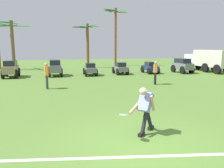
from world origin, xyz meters
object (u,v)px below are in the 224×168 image
frisbee_in_flight (124,115)px  parked_car_slot_b (11,68)px  parked_car_slot_d (90,69)px  palm_tree_left_of_centre (12,42)px  palm_tree_right_of_centre (87,42)px  parked_car_slot_f (150,67)px  parked_car_slot_e (120,68)px  parked_car_slot_g (182,65)px  teammate_midfield (155,71)px  palm_tree_far_right (115,32)px  frisbee_thrower (145,108)px  parked_car_slot_c (55,67)px  box_truck (207,59)px  teammate_near_sideline (47,73)px

frisbee_in_flight → parked_car_slot_b: (-5.91, 14.11, -0.00)m
parked_car_slot_d → palm_tree_left_of_centre: bearing=142.0°
palm_tree_right_of_centre → parked_car_slot_f: bearing=-51.6°
parked_car_slot_e → parked_car_slot_g: bearing=-3.1°
teammate_midfield → palm_tree_far_right: bearing=87.3°
frisbee_thrower → palm_tree_left_of_centre: size_ratio=0.27×
teammate_midfield → parked_car_slot_c: size_ratio=0.65×
frisbee_thrower → parked_car_slot_g: size_ratio=0.57×
parked_car_slot_f → parked_car_slot_b: bearing=-178.3°
parked_car_slot_b → frisbee_in_flight: bearing=-67.3°
parked_car_slot_e → palm_tree_left_of_centre: size_ratio=0.42×
frisbee_thrower → parked_car_slot_e: (2.81, 14.00, -0.22)m
teammate_midfield → palm_tree_far_right: 15.53m
palm_tree_far_right → palm_tree_left_of_centre: bearing=-164.2°
parked_car_slot_b → parked_car_slot_f: parked_car_slot_b is taller
frisbee_thrower → frisbee_in_flight: size_ratio=3.99×
teammate_midfield → box_truck: size_ratio=0.26×
parked_car_slot_d → parked_car_slot_b: bearing=179.8°
parked_car_slot_d → parked_car_slot_f: size_ratio=0.98×
frisbee_thrower → frisbee_in_flight: 0.83m
frisbee_thrower → palm_tree_right_of_centre: palm_tree_right_of_centre is taller
parked_car_slot_f → palm_tree_left_of_centre: palm_tree_left_of_centre is taller
parked_car_slot_c → palm_tree_far_right: size_ratio=0.32×
teammate_midfield → palm_tree_right_of_centre: bearing=104.0°
parked_car_slot_g → palm_tree_right_of_centre: bearing=140.1°
teammate_midfield → box_truck: bearing=37.3°
parked_car_slot_e → teammate_near_sideline: bearing=-134.4°
frisbee_in_flight → parked_car_slot_d: parked_car_slot_d is taller
frisbee_thrower → parked_car_slot_d: bearing=90.2°
frisbee_in_flight → parked_car_slot_b: bearing=112.7°
parked_car_slot_c → parked_car_slot_e: (5.90, 0.10, -0.18)m
parked_car_slot_c → parked_car_slot_g: size_ratio=1.00×
teammate_midfield → frisbee_in_flight: bearing=-118.0°
parked_car_slot_b → parked_car_slot_d: bearing=-0.2°
teammate_midfield → parked_car_slot_d: size_ratio=0.70×
parked_car_slot_e → palm_tree_far_right: 9.95m
palm_tree_far_right → palm_tree_right_of_centre: bearing=-150.4°
parked_car_slot_g → box_truck: 3.18m
teammate_near_sideline → palm_tree_right_of_centre: 13.73m
teammate_near_sideline → teammate_midfield: size_ratio=1.00×
teammate_near_sideline → palm_tree_right_of_centre: size_ratio=0.30×
teammate_near_sideline → parked_car_slot_g: size_ratio=0.64×
frisbee_thrower → teammate_midfield: (3.69, 7.90, 0.15)m
parked_car_slot_b → parked_car_slot_c: 3.55m
parked_car_slot_d → box_truck: size_ratio=0.37×
parked_car_slot_b → palm_tree_left_of_centre: (-1.00, 5.89, 2.29)m
frisbee_in_flight → parked_car_slot_c: size_ratio=0.14×
parked_car_slot_d → parked_car_slot_g: parked_car_slot_g is taller
parked_car_slot_e → parked_car_slot_g: 6.16m
palm_tree_left_of_centre → palm_tree_right_of_centre: size_ratio=1.01×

